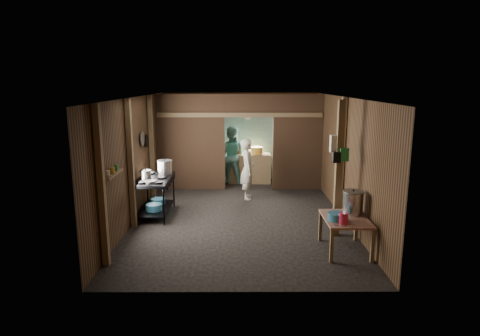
{
  "coord_description": "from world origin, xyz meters",
  "views": [
    {
      "loc": [
        -0.03,
        -8.83,
        2.93
      ],
      "look_at": [
        0.0,
        -0.2,
        1.1
      ],
      "focal_mm": 30.75,
      "sensor_mm": 36.0,
      "label": 1
    }
  ],
  "objects_px": {
    "stock_pot": "(353,203)",
    "pink_bucket": "(344,218)",
    "yellow_tub": "(256,150)",
    "stove_pot_large": "(165,168)",
    "cook": "(248,169)",
    "prep_table": "(345,234)",
    "gas_range": "(155,197)"
  },
  "relations": [
    {
      "from": "prep_table",
      "to": "cook",
      "type": "bearing_deg",
      "value": 116.29
    },
    {
      "from": "stove_pot_large",
      "to": "pink_bucket",
      "type": "relative_size",
      "value": 1.85
    },
    {
      "from": "stove_pot_large",
      "to": "cook",
      "type": "distance_m",
      "value": 2.13
    },
    {
      "from": "gas_range",
      "to": "pink_bucket",
      "type": "bearing_deg",
      "value": -32.2
    },
    {
      "from": "prep_table",
      "to": "yellow_tub",
      "type": "relative_size",
      "value": 2.69
    },
    {
      "from": "pink_bucket",
      "to": "cook",
      "type": "xyz_separation_m",
      "value": [
        -1.52,
        3.6,
        0.06
      ]
    },
    {
      "from": "stock_pot",
      "to": "stove_pot_large",
      "type": "bearing_deg",
      "value": 149.8
    },
    {
      "from": "stove_pot_large",
      "to": "stock_pot",
      "type": "distance_m",
      "value": 4.3
    },
    {
      "from": "stock_pot",
      "to": "prep_table",
      "type": "bearing_deg",
      "value": -128.04
    },
    {
      "from": "prep_table",
      "to": "stock_pot",
      "type": "bearing_deg",
      "value": 51.96
    },
    {
      "from": "prep_table",
      "to": "stock_pot",
      "type": "height_order",
      "value": "stock_pot"
    },
    {
      "from": "prep_table",
      "to": "pink_bucket",
      "type": "xyz_separation_m",
      "value": [
        -0.12,
        -0.29,
        0.4
      ]
    },
    {
      "from": "prep_table",
      "to": "cook",
      "type": "height_order",
      "value": "cook"
    },
    {
      "from": "gas_range",
      "to": "cook",
      "type": "bearing_deg",
      "value": 32.75
    },
    {
      "from": "stove_pot_large",
      "to": "gas_range",
      "type": "bearing_deg",
      "value": -112.65
    },
    {
      "from": "prep_table",
      "to": "pink_bucket",
      "type": "height_order",
      "value": "pink_bucket"
    },
    {
      "from": "gas_range",
      "to": "cook",
      "type": "height_order",
      "value": "cook"
    },
    {
      "from": "prep_table",
      "to": "stove_pot_large",
      "type": "xyz_separation_m",
      "value": [
        -3.54,
        2.38,
        0.69
      ]
    },
    {
      "from": "prep_table",
      "to": "cook",
      "type": "relative_size",
      "value": 0.67
    },
    {
      "from": "prep_table",
      "to": "stove_pot_large",
      "type": "distance_m",
      "value": 4.32
    },
    {
      "from": "stock_pot",
      "to": "pink_bucket",
      "type": "height_order",
      "value": "stock_pot"
    },
    {
      "from": "gas_range",
      "to": "stock_pot",
      "type": "relative_size",
      "value": 3.24
    },
    {
      "from": "stock_pot",
      "to": "yellow_tub",
      "type": "bearing_deg",
      "value": 107.59
    },
    {
      "from": "gas_range",
      "to": "prep_table",
      "type": "height_order",
      "value": "gas_range"
    },
    {
      "from": "pink_bucket",
      "to": "yellow_tub",
      "type": "height_order",
      "value": "yellow_tub"
    },
    {
      "from": "yellow_tub",
      "to": "stock_pot",
      "type": "bearing_deg",
      "value": -72.41
    },
    {
      "from": "stock_pot",
      "to": "gas_range",
      "type": "bearing_deg",
      "value": 155.7
    },
    {
      "from": "prep_table",
      "to": "yellow_tub",
      "type": "bearing_deg",
      "value": 105.03
    },
    {
      "from": "stock_pot",
      "to": "pink_bucket",
      "type": "bearing_deg",
      "value": -119.54
    },
    {
      "from": "stove_pot_large",
      "to": "cook",
      "type": "bearing_deg",
      "value": 25.95
    },
    {
      "from": "stock_pot",
      "to": "pink_bucket",
      "type": "xyz_separation_m",
      "value": [
        -0.29,
        -0.51,
        -0.11
      ]
    },
    {
      "from": "stock_pot",
      "to": "yellow_tub",
      "type": "height_order",
      "value": "yellow_tub"
    }
  ]
}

